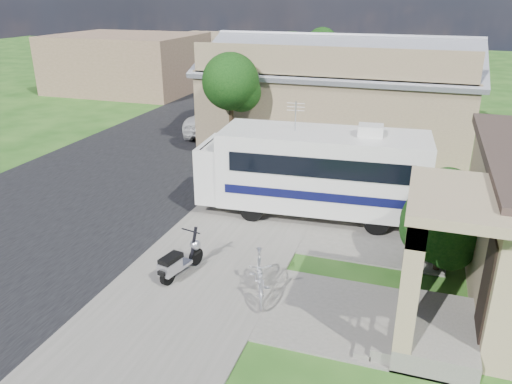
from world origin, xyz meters
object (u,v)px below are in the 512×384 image
(pickup_truck, at_px, (218,118))
(motorhome, at_px, (314,169))
(van, at_px, (253,93))
(shrub, at_px, (446,220))
(scooter, at_px, (179,261))
(garden_hose, at_px, (388,308))
(bicycle, at_px, (260,278))

(pickup_truck, bearing_deg, motorhome, 119.27)
(van, bearing_deg, shrub, -61.43)
(shrub, relative_size, van, 0.48)
(scooter, relative_size, van, 0.27)
(motorhome, relative_size, garden_hose, 20.75)
(motorhome, distance_m, garden_hose, 5.71)
(motorhome, relative_size, scooter, 4.44)
(motorhome, distance_m, van, 16.98)
(scooter, bearing_deg, shrub, 34.07)
(scooter, height_order, bicycle, scooter)
(garden_hose, bearing_deg, scooter, -177.53)
(scooter, bearing_deg, motorhome, 76.52)
(pickup_truck, bearing_deg, bicycle, 106.93)
(scooter, distance_m, van, 20.85)
(pickup_truck, height_order, garden_hose, pickup_truck)
(motorhome, bearing_deg, bicycle, -95.91)
(garden_hose, bearing_deg, bicycle, -172.02)
(motorhome, xyz_separation_m, shrub, (3.96, -2.39, -0.12))
(van, bearing_deg, scooter, -80.19)
(pickup_truck, height_order, van, van)
(shrub, distance_m, garden_hose, 2.93)
(scooter, height_order, pickup_truck, pickup_truck)
(garden_hose, bearing_deg, shrub, 64.40)
(motorhome, height_order, van, motorhome)
(bicycle, height_order, garden_hose, bicycle)
(bicycle, bearing_deg, van, 88.64)
(pickup_truck, bearing_deg, scooter, 99.35)
(scooter, relative_size, garden_hose, 4.67)
(shrub, xyz_separation_m, scooter, (-6.32, -2.55, -0.98))
(motorhome, relative_size, shrub, 2.56)
(motorhome, bearing_deg, van, 111.14)
(shrub, relative_size, garden_hose, 8.10)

